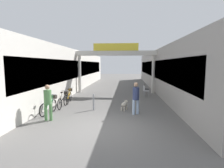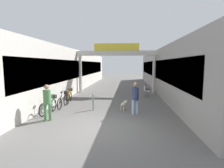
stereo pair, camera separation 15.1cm
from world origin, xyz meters
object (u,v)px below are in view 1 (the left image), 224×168
at_px(bicycle_green_nearest, 50,105).
at_px(pedestrian_companion, 48,100).
at_px(pedestrian_with_dog, 136,96).
at_px(cafe_chair_black_farther, 146,88).
at_px(bicycle_black_second, 63,100).
at_px(cafe_chair_aluminium_nearer, 145,90).
at_px(dog_on_leash, 125,104).
at_px(bicycle_orange_third, 69,96).
at_px(bollard_post_metal, 94,102).

bearing_deg(bicycle_green_nearest, pedestrian_companion, -68.48).
distance_m(pedestrian_with_dog, cafe_chair_black_farther, 6.23).
height_order(bicycle_black_second, cafe_chair_aluminium_nearer, bicycle_black_second).
relative_size(bicycle_green_nearest, cafe_chair_aluminium_nearer, 1.90).
distance_m(pedestrian_companion, dog_on_leash, 4.19).
xyz_separation_m(dog_on_leash, bicycle_black_second, (-3.71, 0.31, 0.11)).
relative_size(bicycle_orange_third, cafe_chair_black_farther, 1.89).
relative_size(bicycle_green_nearest, bicycle_orange_third, 1.00).
distance_m(bollard_post_metal, cafe_chair_black_farther, 6.50).
height_order(dog_on_leash, cafe_chair_aluminium_nearer, cafe_chair_aluminium_nearer).
relative_size(bollard_post_metal, cafe_chair_black_farther, 1.05).
bearing_deg(pedestrian_with_dog, bicycle_green_nearest, -177.55).
xyz_separation_m(dog_on_leash, bicycle_orange_third, (-3.78, 1.64, 0.11)).
height_order(bicycle_black_second, cafe_chair_black_farther, bicycle_black_second).
bearing_deg(pedestrian_companion, cafe_chair_aluminium_nearer, 51.27).
bearing_deg(cafe_chair_aluminium_nearer, dog_on_leash, -111.14).
height_order(pedestrian_with_dog, cafe_chair_black_farther, pedestrian_with_dog).
xyz_separation_m(pedestrian_companion, dog_on_leash, (3.51, 2.20, -0.63)).
bearing_deg(bicycle_orange_third, bicycle_black_second, -86.65).
height_order(bicycle_green_nearest, bicycle_orange_third, same).
bearing_deg(bicycle_black_second, bicycle_orange_third, 93.35).
bearing_deg(bicycle_green_nearest, cafe_chair_black_farther, 47.56).
distance_m(bicycle_green_nearest, bicycle_black_second, 1.38).
xyz_separation_m(dog_on_leash, cafe_chair_black_farther, (1.79, 5.24, 0.21)).
xyz_separation_m(pedestrian_companion, bicycle_black_second, (-0.20, 2.51, -0.52)).
bearing_deg(pedestrian_companion, bicycle_black_second, 94.49).
height_order(bollard_post_metal, cafe_chair_aluminium_nearer, bollard_post_metal).
bearing_deg(pedestrian_with_dog, bollard_post_metal, 164.43).
bearing_deg(cafe_chair_aluminium_nearer, bollard_post_metal, -127.53).
relative_size(pedestrian_with_dog, bollard_post_metal, 1.79).
bearing_deg(bicycle_orange_third, dog_on_leash, -23.45).
bearing_deg(pedestrian_with_dog, bicycle_orange_third, 150.27).
relative_size(bicycle_green_nearest, bollard_post_metal, 1.80).
height_order(pedestrian_companion, dog_on_leash, pedestrian_companion).
height_order(pedestrian_companion, cafe_chair_black_farther, pedestrian_companion).
distance_m(pedestrian_with_dog, cafe_chair_aluminium_nearer, 5.18).
distance_m(dog_on_leash, bicycle_black_second, 3.72).
bearing_deg(pedestrian_with_dog, cafe_chair_black_farther, 78.81).
distance_m(pedestrian_companion, bicycle_green_nearest, 1.34).
relative_size(dog_on_leash, bicycle_orange_third, 0.44).
relative_size(pedestrian_companion, bollard_post_metal, 1.79).
xyz_separation_m(bicycle_orange_third, bollard_post_metal, (2.03, -1.84, 0.04)).
distance_m(dog_on_leash, bicycle_green_nearest, 4.10).
bearing_deg(bollard_post_metal, pedestrian_with_dog, -15.57).
distance_m(pedestrian_companion, bicycle_black_second, 2.57).
bearing_deg(cafe_chair_aluminium_nearer, bicycle_green_nearest, -136.78).
bearing_deg(dog_on_leash, bicycle_green_nearest, -165.18).
distance_m(pedestrian_companion, cafe_chair_aluminium_nearer, 8.22).
relative_size(pedestrian_with_dog, cafe_chair_black_farther, 1.88).
relative_size(dog_on_leash, bicycle_black_second, 0.44).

